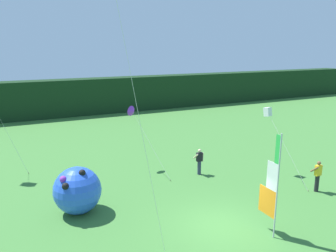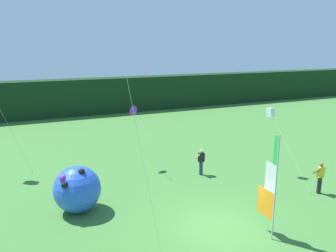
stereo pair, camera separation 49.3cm
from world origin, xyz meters
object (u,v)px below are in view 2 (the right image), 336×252
at_px(person_near_banner, 201,161).
at_px(person_mid_field, 320,177).
at_px(banner_flag, 270,188).
at_px(kite_white_box_1, 271,113).
at_px(kite_purple_delta_2, 135,111).
at_px(inflatable_balloon, 77,189).

xyz_separation_m(person_near_banner, person_mid_field, (4.45, -4.85, 0.06)).
bearing_deg(banner_flag, person_near_banner, 83.55).
distance_m(person_near_banner, kite_white_box_1, 5.06).
xyz_separation_m(person_near_banner, kite_white_box_1, (3.94, -1.29, 2.90)).
height_order(person_mid_field, kite_purple_delta_2, kite_purple_delta_2).
relative_size(person_near_banner, person_mid_field, 0.94).
relative_size(inflatable_balloon, kite_purple_delta_2, 0.56).
distance_m(inflatable_balloon, kite_white_box_1, 11.83).
distance_m(inflatable_balloon, kite_purple_delta_2, 6.85).
xyz_separation_m(inflatable_balloon, kite_white_box_1, (11.53, 0.42, 2.64)).
bearing_deg(kite_white_box_1, banner_flag, -129.51).
xyz_separation_m(person_near_banner, inflatable_balloon, (-7.59, -1.71, 0.26)).
xyz_separation_m(banner_flag, person_near_banner, (0.79, 7.02, -1.26)).
bearing_deg(kite_purple_delta_2, kite_white_box_1, -30.27).
distance_m(person_mid_field, kite_white_box_1, 4.58).
bearing_deg(kite_white_box_1, person_near_banner, 161.89).
height_order(inflatable_balloon, kite_purple_delta_2, kite_purple_delta_2).
xyz_separation_m(banner_flag, person_mid_field, (5.24, 2.18, -1.20)).
bearing_deg(person_mid_field, banner_flag, -157.46).
height_order(banner_flag, kite_white_box_1, banner_flag).
relative_size(person_mid_field, inflatable_balloon, 0.76).
bearing_deg(kite_white_box_1, kite_purple_delta_2, 149.73).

